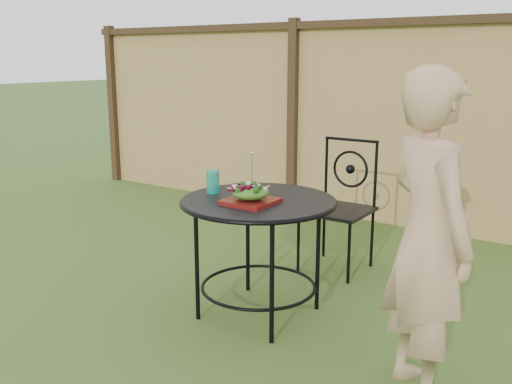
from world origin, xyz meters
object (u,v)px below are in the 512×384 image
diner (428,239)px  salad_plate (250,201)px  patio_table (259,222)px  patio_chair (340,202)px

diner → salad_plate: diner is taller
patio_table → salad_plate: bearing=-81.3°
diner → salad_plate: bearing=32.9°
diner → patio_table: bearing=27.4°
patio_chair → diner: bearing=-50.8°
diner → salad_plate: 1.08m
patio_chair → salad_plate: bearing=-91.5°
patio_table → patio_chair: 1.01m
patio_table → diner: diner is taller
patio_chair → diner: (1.04, -1.27, 0.25)m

